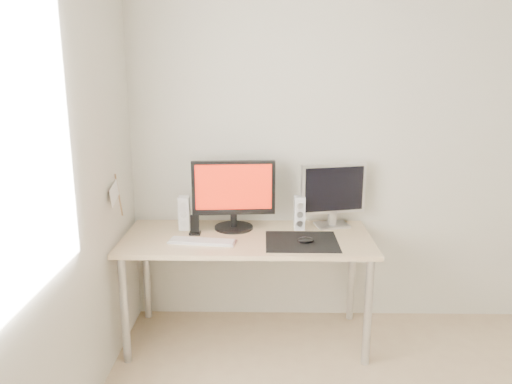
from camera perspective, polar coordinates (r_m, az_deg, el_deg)
name	(u,v)px	position (r m, az deg, el deg)	size (l,w,h in m)	color
wall_back	(383,148)	(3.56, 14.34, 4.90)	(3.50, 3.50, 0.00)	silver
wall_left	(2,223)	(1.98, -27.01, -3.20)	(3.50, 3.50, 0.00)	silver
mousepad	(302,242)	(3.14, 5.25, -5.66)	(0.45, 0.40, 0.00)	black
mouse	(305,240)	(3.11, 5.67, -5.49)	(0.10, 0.06, 0.04)	black
desk	(247,248)	(3.26, -1.02, -6.38)	(1.60, 0.70, 0.73)	#D1B587
main_monitor	(234,192)	(3.31, -2.58, -0.05)	(0.55, 0.28, 0.47)	black
second_monitor	(333,192)	(3.41, 8.81, 0.00)	(0.45, 0.21, 0.43)	silver
speaker_left	(184,213)	(3.37, -8.18, -2.40)	(0.07, 0.09, 0.23)	silver
speaker_right	(299,213)	(3.35, 4.99, -2.40)	(0.07, 0.09, 0.23)	white
keyboard	(202,241)	(3.13, -6.16, -5.62)	(0.43, 0.18, 0.02)	silver
phone_dock	(195,228)	(3.28, -7.00, -4.15)	(0.07, 0.06, 0.13)	black
pennant	(116,193)	(3.13, -15.73, -0.16)	(0.01, 0.23, 0.29)	#A57F54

